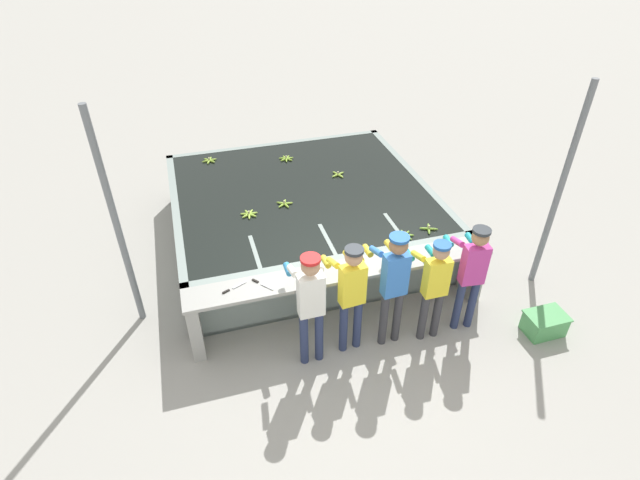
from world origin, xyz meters
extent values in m
plane|color=#A3A099|center=(0.00, 0.00, 0.00)|extent=(80.00, 80.00, 0.00)
cube|color=gray|center=(0.00, 2.44, 0.03)|extent=(4.27, 3.98, 0.06)
cube|color=gray|center=(0.00, 0.51, 0.47)|extent=(4.27, 0.12, 0.93)
cube|color=gray|center=(0.00, 4.37, 0.47)|extent=(4.27, 0.12, 0.93)
cube|color=gray|center=(-2.07, 2.44, 0.47)|extent=(0.12, 3.98, 0.93)
cube|color=gray|center=(2.07, 2.44, 0.47)|extent=(0.12, 3.98, 0.93)
cube|color=black|center=(0.00, 2.44, 0.49)|extent=(4.03, 3.74, 0.86)
cube|color=gray|center=(-1.07, 0.97, 0.47)|extent=(0.06, 0.80, 0.93)
cube|color=gray|center=(0.00, 0.97, 0.47)|extent=(0.06, 0.80, 0.93)
cube|color=gray|center=(1.07, 0.97, 0.47)|extent=(0.06, 0.80, 0.93)
cube|color=#9E9E99|center=(0.00, 0.23, 0.91)|extent=(4.27, 0.45, 0.05)
cube|color=#9E9E99|center=(-2.03, 0.23, 0.44)|extent=(0.16, 0.41, 0.88)
cube|color=#9E9E99|center=(2.03, 0.23, 0.44)|extent=(0.16, 0.41, 0.88)
cylinder|color=navy|center=(-0.72, -0.36, 0.42)|extent=(0.11, 0.11, 0.84)
cylinder|color=navy|center=(-0.52, -0.36, 0.42)|extent=(0.11, 0.11, 0.84)
cube|color=white|center=(-0.62, -0.36, 1.14)|extent=(0.32, 0.17, 0.59)
sphere|color=tan|center=(-0.62, -0.36, 1.58)|extent=(0.23, 0.23, 0.23)
cylinder|color=red|center=(-0.62, -0.36, 1.68)|extent=(0.24, 0.24, 0.04)
cylinder|color=white|center=(-0.78, -0.11, 1.35)|extent=(0.08, 0.31, 0.18)
cylinder|color=teal|center=(-0.78, 0.14, 1.18)|extent=(0.08, 0.20, 0.08)
cylinder|color=white|center=(-0.46, -0.11, 1.35)|extent=(0.08, 0.31, 0.18)
cylinder|color=teal|center=(-0.46, 0.14, 1.18)|extent=(0.08, 0.20, 0.08)
cylinder|color=navy|center=(-0.17, -0.30, 0.41)|extent=(0.11, 0.11, 0.82)
cylinder|color=navy|center=(0.03, -0.28, 0.41)|extent=(0.11, 0.11, 0.82)
cube|color=yellow|center=(-0.07, -0.29, 1.11)|extent=(0.33, 0.19, 0.58)
sphere|color=tan|center=(-0.07, -0.29, 1.54)|extent=(0.22, 0.22, 0.22)
cylinder|color=#282D33|center=(-0.07, -0.29, 1.64)|extent=(0.23, 0.23, 0.04)
cylinder|color=yellow|center=(-0.24, -0.05, 1.31)|extent=(0.10, 0.31, 0.18)
cylinder|color=gold|center=(-0.26, 0.20, 1.15)|extent=(0.10, 0.21, 0.08)
cylinder|color=yellow|center=(0.07, -0.03, 1.31)|extent=(0.10, 0.31, 0.18)
cylinder|color=gold|center=(0.06, 0.22, 1.15)|extent=(0.10, 0.21, 0.08)
cylinder|color=#38383D|center=(0.38, -0.33, 0.43)|extent=(0.11, 0.11, 0.87)
cylinder|color=#38383D|center=(0.58, -0.32, 0.43)|extent=(0.11, 0.11, 0.87)
cube|color=blue|center=(0.48, -0.33, 1.17)|extent=(0.33, 0.18, 0.61)
sphere|color=#896042|center=(0.48, -0.33, 1.63)|extent=(0.23, 0.23, 0.23)
cylinder|color=#1E5199|center=(0.48, -0.33, 1.73)|extent=(0.25, 0.25, 0.04)
cylinder|color=blue|center=(0.31, -0.09, 1.40)|extent=(0.09, 0.31, 0.18)
cylinder|color=gold|center=(0.30, 0.16, 1.23)|extent=(0.09, 0.20, 0.08)
cylinder|color=blue|center=(0.63, -0.07, 1.40)|extent=(0.09, 0.31, 0.18)
cylinder|color=gold|center=(0.62, 0.18, 1.23)|extent=(0.09, 0.20, 0.08)
cylinder|color=#38383D|center=(0.93, -0.40, 0.39)|extent=(0.11, 0.11, 0.78)
cylinder|color=#38383D|center=(1.13, -0.40, 0.39)|extent=(0.11, 0.11, 0.78)
cube|color=yellow|center=(1.03, -0.40, 1.06)|extent=(0.32, 0.17, 0.55)
sphere|color=tan|center=(1.03, -0.40, 1.47)|extent=(0.21, 0.21, 0.21)
cylinder|color=#1E5199|center=(1.03, -0.40, 1.56)|extent=(0.22, 0.22, 0.04)
cylinder|color=yellow|center=(0.87, -0.15, 1.25)|extent=(0.08, 0.31, 0.18)
cylinder|color=teal|center=(0.88, 0.10, 1.08)|extent=(0.09, 0.20, 0.08)
cylinder|color=yellow|center=(1.19, -0.15, 1.25)|extent=(0.08, 0.31, 0.18)
cylinder|color=teal|center=(1.20, 0.10, 1.08)|extent=(0.09, 0.20, 0.08)
cylinder|color=navy|center=(1.48, -0.35, 0.41)|extent=(0.11, 0.11, 0.82)
cylinder|color=navy|center=(1.68, -0.38, 0.41)|extent=(0.11, 0.11, 0.82)
cube|color=#BC388E|center=(1.58, -0.37, 1.11)|extent=(0.34, 0.20, 0.58)
sphere|color=#9E704C|center=(1.58, -0.37, 1.54)|extent=(0.22, 0.22, 0.22)
cylinder|color=#282D33|center=(1.58, -0.37, 1.65)|extent=(0.23, 0.23, 0.04)
cylinder|color=#BC388E|center=(1.45, -0.10, 1.32)|extent=(0.11, 0.32, 0.18)
cylinder|color=#1EA3AD|center=(1.48, 0.15, 1.15)|extent=(0.11, 0.21, 0.08)
cylinder|color=#BC388E|center=(1.77, -0.13, 1.32)|extent=(0.11, 0.32, 0.18)
cylinder|color=#1EA3AD|center=(1.80, 0.11, 1.15)|extent=(0.11, 0.21, 0.08)
ellipsoid|color=#9EC642|center=(0.78, 2.72, 0.94)|extent=(0.10, 0.17, 0.04)
ellipsoid|color=#9EC642|center=(0.81, 2.79, 0.94)|extent=(0.17, 0.10, 0.04)
ellipsoid|color=#9EC642|center=(0.73, 2.82, 0.94)|extent=(0.10, 0.17, 0.04)
ellipsoid|color=#9EC642|center=(0.70, 2.75, 0.94)|extent=(0.17, 0.10, 0.04)
cylinder|color=tan|center=(0.75, 2.77, 0.98)|extent=(0.03, 0.03, 0.05)
ellipsoid|color=#75A333|center=(1.50, 0.72, 0.94)|extent=(0.10, 0.17, 0.04)
ellipsoid|color=#75A333|center=(1.57, 0.74, 0.94)|extent=(0.17, 0.10, 0.04)
ellipsoid|color=#75A333|center=(1.54, 0.82, 0.94)|extent=(0.10, 0.17, 0.04)
ellipsoid|color=#75A333|center=(1.47, 0.79, 0.94)|extent=(0.17, 0.10, 0.04)
cylinder|color=tan|center=(1.52, 0.77, 0.98)|extent=(0.03, 0.03, 0.05)
ellipsoid|color=#93BC3D|center=(-1.31, 3.98, 0.94)|extent=(0.17, 0.06, 0.04)
ellipsoid|color=#93BC3D|center=(-1.35, 4.02, 0.94)|extent=(0.09, 0.17, 0.04)
ellipsoid|color=#93BC3D|center=(-1.40, 4.01, 0.94)|extent=(0.14, 0.15, 0.04)
ellipsoid|color=#93BC3D|center=(-1.42, 3.96, 0.94)|extent=(0.17, 0.06, 0.04)
ellipsoid|color=#93BC3D|center=(-1.39, 3.92, 0.94)|extent=(0.09, 0.17, 0.04)
ellipsoid|color=#93BC3D|center=(-1.33, 3.93, 0.94)|extent=(0.14, 0.15, 0.04)
cylinder|color=tan|center=(-1.37, 3.97, 0.98)|extent=(0.03, 0.03, 0.05)
ellipsoid|color=#8CB738|center=(0.05, 3.68, 0.94)|extent=(0.13, 0.16, 0.04)
ellipsoid|color=#8CB738|center=(0.01, 3.69, 0.94)|extent=(0.08, 0.17, 0.04)
ellipsoid|color=#8CB738|center=(-0.03, 3.66, 0.94)|extent=(0.17, 0.10, 0.04)
ellipsoid|color=#8CB738|center=(-0.03, 3.61, 0.94)|extent=(0.17, 0.11, 0.04)
ellipsoid|color=#8CB738|center=(0.01, 3.58, 0.94)|extent=(0.07, 0.17, 0.04)
ellipsoid|color=#8CB738|center=(0.06, 3.60, 0.94)|extent=(0.14, 0.15, 0.04)
ellipsoid|color=#8CB738|center=(0.08, 3.64, 0.94)|extent=(0.17, 0.04, 0.04)
cylinder|color=tan|center=(0.02, 3.64, 0.98)|extent=(0.03, 0.03, 0.05)
ellipsoid|color=#9EC642|center=(-1.00, 1.98, 0.94)|extent=(0.09, 0.17, 0.04)
ellipsoid|color=#9EC642|center=(-1.03, 1.95, 0.94)|extent=(0.17, 0.09, 0.04)
ellipsoid|color=#9EC642|center=(-1.03, 1.90, 0.94)|extent=(0.16, 0.12, 0.04)
ellipsoid|color=#9EC642|center=(-0.99, 1.87, 0.94)|extent=(0.06, 0.17, 0.04)
ellipsoid|color=#9EC642|center=(-0.94, 1.89, 0.94)|extent=(0.14, 0.15, 0.04)
ellipsoid|color=#9EC642|center=(-0.93, 1.93, 0.94)|extent=(0.17, 0.05, 0.04)
ellipsoid|color=#9EC642|center=(-0.95, 1.98, 0.94)|extent=(0.12, 0.16, 0.04)
cylinder|color=tan|center=(-0.98, 1.93, 0.98)|extent=(0.03, 0.03, 0.05)
ellipsoid|color=#75A333|center=(1.06, 0.75, 0.94)|extent=(0.15, 0.14, 0.04)
ellipsoid|color=#75A333|center=(1.05, 0.70, 0.94)|extent=(0.17, 0.07, 0.04)
ellipsoid|color=#75A333|center=(1.08, 0.66, 0.94)|extent=(0.11, 0.17, 0.04)
ellipsoid|color=#75A333|center=(1.13, 0.66, 0.94)|extent=(0.10, 0.17, 0.04)
ellipsoid|color=#75A333|center=(1.16, 0.70, 0.94)|extent=(0.17, 0.08, 0.04)
ellipsoid|color=#75A333|center=(1.15, 0.75, 0.94)|extent=(0.16, 0.13, 0.04)
ellipsoid|color=#75A333|center=(1.11, 0.77, 0.94)|extent=(0.04, 0.17, 0.04)
cylinder|color=tan|center=(1.11, 0.71, 0.98)|extent=(0.03, 0.03, 0.05)
ellipsoid|color=#8CB738|center=(-0.43, 2.11, 0.94)|extent=(0.16, 0.13, 0.04)
ellipsoid|color=#8CB738|center=(-0.43, 2.04, 0.94)|extent=(0.16, 0.13, 0.04)
ellipsoid|color=#8CB738|center=(-0.37, 2.02, 0.94)|extent=(0.08, 0.17, 0.04)
ellipsoid|color=#8CB738|center=(-0.33, 2.07, 0.94)|extent=(0.17, 0.04, 0.04)
ellipsoid|color=#8CB738|center=(-0.36, 2.12, 0.94)|extent=(0.09, 0.17, 0.04)
cylinder|color=tan|center=(-0.38, 2.07, 0.98)|extent=(0.03, 0.03, 0.05)
cube|color=silver|center=(-1.39, 0.31, 0.94)|extent=(0.20, 0.11, 0.00)
cube|color=black|center=(-1.57, 0.23, 0.94)|extent=(0.10, 0.06, 0.02)
cube|color=silver|center=(-1.05, 0.17, 0.94)|extent=(0.15, 0.17, 0.00)
cube|color=black|center=(-1.18, 0.33, 0.94)|extent=(0.08, 0.09, 0.02)
cube|color=#4C9E56|center=(2.62, -0.80, 0.15)|extent=(0.52, 0.36, 0.30)
cube|color=#4C9E56|center=(2.62, -0.80, 0.31)|extent=(0.55, 0.39, 0.02)
cylinder|color=slate|center=(-2.76, 1.11, 1.60)|extent=(0.09, 0.09, 3.20)
cylinder|color=slate|center=(3.19, 0.23, 1.60)|extent=(0.09, 0.09, 3.20)
camera|label=1|loc=(-1.78, -4.66, 5.14)|focal=28.00mm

